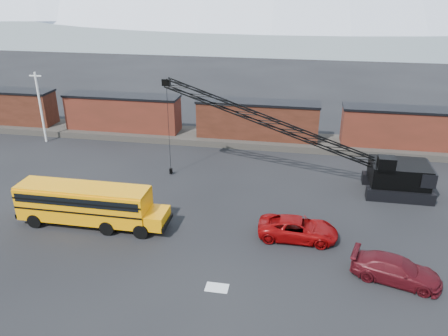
% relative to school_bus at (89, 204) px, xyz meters
% --- Properties ---
extents(ground, '(160.00, 160.00, 0.00)m').
position_rel_school_bus_xyz_m(ground, '(10.44, -1.61, -1.79)').
color(ground, black).
rests_on(ground, ground).
extents(gravel_berm, '(120.00, 5.00, 0.70)m').
position_rel_school_bus_xyz_m(gravel_berm, '(10.44, 20.39, -1.44)').
color(gravel_berm, '#433D37').
rests_on(gravel_berm, ground).
extents(boxcar_west_far, '(13.70, 3.10, 4.17)m').
position_rel_school_bus_xyz_m(boxcar_west_far, '(-21.56, 20.39, 0.97)').
color(boxcar_west_far, '#4E2116').
rests_on(boxcar_west_far, gravel_berm).
extents(boxcar_west_near, '(13.70, 3.10, 4.17)m').
position_rel_school_bus_xyz_m(boxcar_west_near, '(-5.56, 20.39, 0.97)').
color(boxcar_west_near, '#471E14').
rests_on(boxcar_west_near, gravel_berm).
extents(boxcar_mid, '(13.70, 3.10, 4.17)m').
position_rel_school_bus_xyz_m(boxcar_mid, '(10.44, 20.39, 0.97)').
color(boxcar_mid, '#4E2116').
rests_on(boxcar_mid, gravel_berm).
extents(boxcar_east_near, '(13.70, 3.10, 4.17)m').
position_rel_school_bus_xyz_m(boxcar_east_near, '(26.44, 20.39, 0.97)').
color(boxcar_east_near, '#471E14').
rests_on(boxcar_east_near, gravel_berm).
extents(utility_pole, '(1.40, 0.24, 8.00)m').
position_rel_school_bus_xyz_m(utility_pole, '(-13.56, 16.39, 2.36)').
color(utility_pole, silver).
rests_on(utility_pole, ground).
extents(snow_patch, '(1.40, 0.90, 0.02)m').
position_rel_school_bus_xyz_m(snow_patch, '(10.94, -5.61, -1.78)').
color(snow_patch, silver).
rests_on(snow_patch, ground).
extents(school_bus, '(11.65, 2.65, 3.19)m').
position_rel_school_bus_xyz_m(school_bus, '(0.00, 0.00, 0.00)').
color(school_bus, orange).
rests_on(school_bus, ground).
extents(red_pickup, '(5.72, 2.67, 1.58)m').
position_rel_school_bus_xyz_m(red_pickup, '(15.60, 0.90, -1.00)').
color(red_pickup, '#8B0607').
rests_on(red_pickup, ground).
extents(maroon_suv, '(5.78, 3.53, 1.57)m').
position_rel_school_bus_xyz_m(maroon_suv, '(21.71, -2.88, -1.01)').
color(maroon_suv, '#4E0E14').
rests_on(maroon_suv, ground).
extents(crawler_crane, '(23.84, 4.20, 9.42)m').
position_rel_school_bus_xyz_m(crawler_crane, '(15.34, 10.05, 2.97)').
color(crawler_crane, black).
rests_on(crawler_crane, ground).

